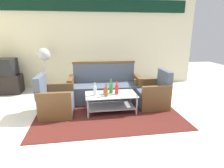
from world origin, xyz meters
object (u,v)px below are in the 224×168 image
object	(u,v)px
armchair_left	(55,101)
bottle_green	(111,88)
bottle_clear	(95,91)
pedestal_fan	(44,57)
armchair_right	(153,94)
cup	(105,92)
bottle_brown	(106,91)
couch	(105,88)
coffee_table	(111,100)
tv_stand	(7,84)
television	(4,67)
bottle_red	(117,89)

from	to	relation	value
armchair_left	bottle_green	size ratio (longest dim) A/B	2.67
bottle_clear	pedestal_fan	xyz separation A→B (m)	(-1.33, 1.82, 0.50)
armchair_right	bottle_green	distance (m)	1.05
cup	bottle_brown	bearing A→B (deg)	-87.43
couch	armchair_left	xyz separation A→B (m)	(-1.14, -0.72, -0.03)
coffee_table	tv_stand	distance (m)	3.26
armchair_right	coffee_table	xyz separation A→B (m)	(-1.02, -0.18, -0.02)
pedestal_fan	television	bearing A→B (deg)	-177.48
tv_stand	pedestal_fan	xyz separation A→B (m)	(1.08, 0.05, 0.75)
armchair_right	bottle_clear	xyz separation A→B (m)	(-1.37, -0.21, 0.23)
coffee_table	bottle_red	distance (m)	0.28
tv_stand	couch	bearing A→B (deg)	-19.55
couch	coffee_table	world-z (taller)	couch
coffee_table	bottle_red	bearing A→B (deg)	-8.11
bottle_green	cup	distance (m)	0.17
bottle_green	tv_stand	distance (m)	3.24
couch	television	world-z (taller)	television
bottle_green	bottle_red	bearing A→B (deg)	-39.34
television	tv_stand	bearing A→B (deg)	90.00
armchair_right	bottle_clear	world-z (taller)	armchair_right
armchair_left	bottle_red	xyz separation A→B (m)	(1.31, -0.08, 0.23)
coffee_table	armchair_left	bearing A→B (deg)	176.98
television	couch	bearing A→B (deg)	167.42
television	coffee_table	bearing A→B (deg)	154.59
bottle_green	couch	bearing A→B (deg)	94.39
couch	coffee_table	size ratio (longest dim) A/B	1.66
bottle_red	bottle_brown	world-z (taller)	bottle_red
cup	armchair_left	bearing A→B (deg)	176.53
television	bottle_brown	bearing A→B (deg)	151.65
cup	television	bearing A→B (deg)	146.34
bottle_red	television	xyz separation A→B (m)	(-2.88, 1.77, 0.24)
couch	bottle_green	world-z (taller)	couch
television	bottle_clear	bearing A→B (deg)	150.61
bottle_green	tv_stand	world-z (taller)	bottle_green
bottle_red	couch	bearing A→B (deg)	101.69
tv_stand	bottle_green	bearing A→B (deg)	-31.16
cup	couch	bearing A→B (deg)	83.95
bottle_brown	bottle_clear	bearing A→B (deg)	157.36
armchair_left	pedestal_fan	world-z (taller)	pedestal_fan
armchair_right	armchair_left	bearing A→B (deg)	93.35
couch	bottle_clear	xyz separation A→B (m)	(-0.31, -0.81, 0.20)
bottle_green	cup	xyz separation A→B (m)	(-0.14, -0.08, -0.07)
bottle_green	bottle_brown	world-z (taller)	bottle_green
bottle_green	coffee_table	bearing A→B (deg)	-100.17
armchair_left	tv_stand	bearing A→B (deg)	-135.20
coffee_table	pedestal_fan	size ratio (longest dim) A/B	0.87
couch	bottle_clear	world-z (taller)	couch
bottle_red	television	distance (m)	3.39
coffee_table	television	distance (m)	3.30
tv_stand	television	xyz separation A→B (m)	(0.00, 0.00, 0.50)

